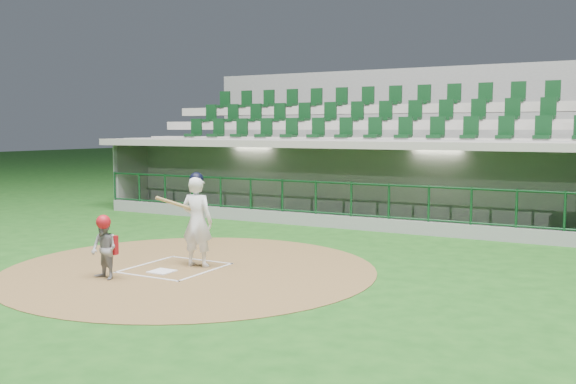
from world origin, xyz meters
name	(u,v)px	position (x,y,z in m)	size (l,w,h in m)	color
ground	(185,266)	(0.00, 0.00, 0.00)	(120.00, 120.00, 0.00)	#174814
dirt_circle	(191,269)	(0.30, -0.20, 0.01)	(7.20, 7.20, 0.01)	brown
home_plate	(162,271)	(0.00, -0.70, 0.02)	(0.43, 0.43, 0.02)	white
batter_box_chalk	(175,268)	(0.00, -0.30, 0.02)	(1.55, 1.80, 0.01)	white
dugout_structure	(348,187)	(0.16, 7.82, 0.96)	(16.40, 3.70, 3.00)	slate
seating_deck	(379,167)	(0.00, 10.91, 1.42)	(17.00, 6.72, 5.15)	gray
batter	(197,220)	(0.28, 0.04, 0.94)	(0.89, 0.90, 1.87)	white
catcher	(104,247)	(-0.53, -1.64, 0.59)	(0.60, 0.51, 1.17)	gray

